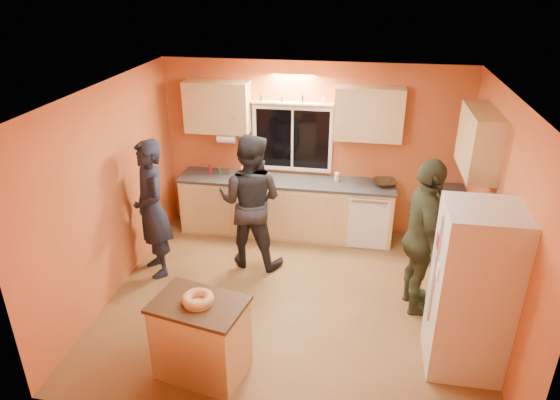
% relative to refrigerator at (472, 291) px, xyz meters
% --- Properties ---
extents(ground, '(4.50, 4.50, 0.00)m').
position_rel_refrigerator_xyz_m(ground, '(-1.89, 0.80, -0.90)').
color(ground, brown).
rests_on(ground, ground).
extents(room_shell, '(4.54, 4.04, 2.61)m').
position_rel_refrigerator_xyz_m(room_shell, '(-1.77, 1.21, 0.72)').
color(room_shell, '#DE6239').
rests_on(room_shell, ground).
extents(back_counter, '(4.23, 0.62, 0.90)m').
position_rel_refrigerator_xyz_m(back_counter, '(-1.88, 2.50, -0.45)').
color(back_counter, tan).
rests_on(back_counter, ground).
extents(right_counter, '(0.62, 1.84, 0.90)m').
position_rel_refrigerator_xyz_m(right_counter, '(0.06, 1.30, -0.45)').
color(right_counter, tan).
rests_on(right_counter, ground).
extents(refrigerator, '(0.72, 0.70, 1.80)m').
position_rel_refrigerator_xyz_m(refrigerator, '(0.00, 0.00, 0.00)').
color(refrigerator, silver).
rests_on(refrigerator, ground).
extents(island, '(0.99, 0.77, 0.86)m').
position_rel_refrigerator_xyz_m(island, '(-2.61, -0.58, -0.46)').
color(island, tan).
rests_on(island, ground).
extents(bundt_pastry, '(0.31, 0.31, 0.09)m').
position_rel_refrigerator_xyz_m(bundt_pastry, '(-2.61, -0.58, 0.00)').
color(bundt_pastry, tan).
rests_on(bundt_pastry, island).
extents(person_left, '(0.78, 0.81, 1.87)m').
position_rel_refrigerator_xyz_m(person_left, '(-3.79, 1.14, 0.03)').
color(person_left, black).
rests_on(person_left, ground).
extents(person_center, '(0.99, 0.81, 1.87)m').
position_rel_refrigerator_xyz_m(person_center, '(-2.58, 1.58, 0.04)').
color(person_center, black).
rests_on(person_center, ground).
extents(person_right, '(0.63, 1.18, 1.92)m').
position_rel_refrigerator_xyz_m(person_right, '(-0.39, 0.88, 0.06)').
color(person_right, '#313924').
rests_on(person_right, ground).
extents(mixing_bowl, '(0.38, 0.38, 0.08)m').
position_rel_refrigerator_xyz_m(mixing_bowl, '(-0.79, 2.53, 0.04)').
color(mixing_bowl, '#321F10').
rests_on(mixing_bowl, back_counter).
extents(utensil_crock, '(0.14, 0.14, 0.17)m').
position_rel_refrigerator_xyz_m(utensil_crock, '(-2.84, 2.48, 0.09)').
color(utensil_crock, '#ECE2C6').
rests_on(utensil_crock, back_counter).
extents(potted_plant, '(0.36, 0.34, 0.32)m').
position_rel_refrigerator_xyz_m(potted_plant, '(0.02, 0.73, 0.16)').
color(potted_plant, gray).
rests_on(potted_plant, right_counter).
extents(red_box, '(0.17, 0.13, 0.07)m').
position_rel_refrigerator_xyz_m(red_box, '(-0.01, 1.37, 0.04)').
color(red_box, '#B01B33').
rests_on(red_box, right_counter).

